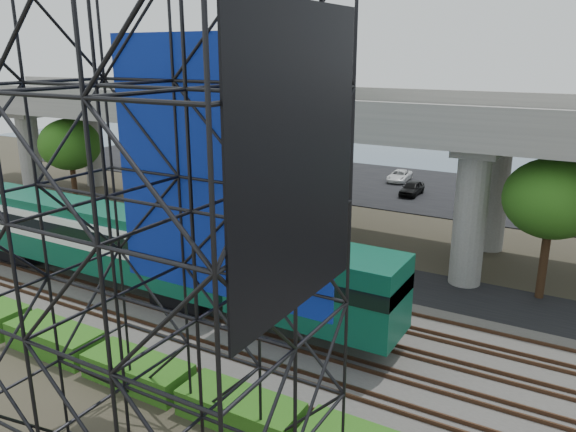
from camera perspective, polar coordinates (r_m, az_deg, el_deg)
The scene contains 13 objects.
ground at distance 27.74m, azimuth -10.10°, elevation -11.53°, with size 140.00×140.00×0.00m, color #474233.
ballast_bed at distance 29.07m, azimuth -7.56°, elevation -9.83°, with size 90.00×12.00×0.20m, color slate.
service_road at distance 35.59m, azimuth 0.79°, elevation -4.75°, with size 90.00×5.00×0.08m, color black.
parking_lot at distance 56.41m, azimuth 12.56°, elevation 2.81°, with size 90.00×18.00×0.08m, color black.
harbor_water at distance 77.31m, azimuth 17.61°, elevation 6.01°, with size 140.00×40.00×0.03m, color #42576C.
rail_tracks at distance 28.99m, azimuth -7.57°, elevation -9.51°, with size 90.00×9.52×0.16m.
commuter_train at distance 31.92m, azimuth -16.57°, elevation -2.56°, with size 29.30×3.06×4.30m.
overpass at distance 38.56m, azimuth 4.37°, elevation 9.39°, with size 80.00×12.00×12.40m.
scaffold_tower at distance 15.70m, azimuth -13.66°, elevation -4.15°, with size 9.36×6.36×15.00m.
hedge_strip at distance 24.15m, azimuth -15.02°, elevation -14.86°, with size 34.60×1.80×1.20m.
trees at distance 41.11m, azimuth -1.00°, elevation 6.14°, with size 40.94×16.94×7.69m.
suv at distance 41.83m, azimuth -11.73°, elevation -0.88°, with size 2.10×4.56×1.27m, color black.
parked_cars at distance 55.62m, azimuth 13.20°, elevation 3.25°, with size 39.29×9.13×1.30m.
Camera 1 is at (16.20, -18.49, 12.84)m, focal length 35.00 mm.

